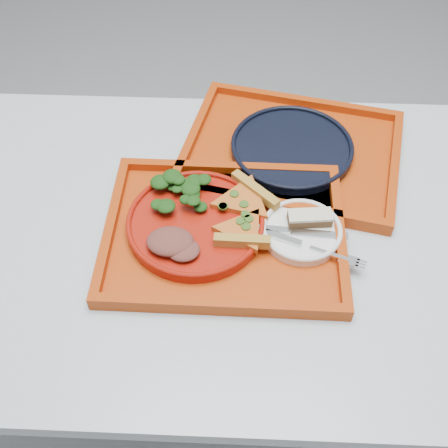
{
  "coord_description": "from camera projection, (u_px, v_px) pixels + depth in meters",
  "views": [
    {
      "loc": [
        -0.03,
        -0.69,
        1.59
      ],
      "look_at": [
        -0.06,
        -0.01,
        0.78
      ],
      "focal_mm": 45.0,
      "sensor_mm": 36.0,
      "label": 1
    }
  ],
  "objects": [
    {
      "name": "fork",
      "position": [
        309.0,
        247.0,
        1.02
      ],
      "size": [
        0.18,
        0.09,
        0.01
      ],
      "primitive_type": "cube",
      "rotation": [
        0.0,
        0.0,
        -0.36
      ],
      "color": "silver",
      "rests_on": "side_plate"
    },
    {
      "name": "salad_heap",
      "position": [
        181.0,
        191.0,
        1.08
      ],
      "size": [
        0.1,
        0.09,
        0.05
      ],
      "primitive_type": "ellipsoid",
      "color": "black",
      "rests_on": "dinner_plate"
    },
    {
      "name": "side_plate",
      "position": [
        301.0,
        232.0,
        1.05
      ],
      "size": [
        0.15,
        0.15,
        0.01
      ],
      "primitive_type": "cylinder",
      "color": "white",
      "rests_on": "tray_main"
    },
    {
      "name": "pizza_slice_b",
      "position": [
        243.0,
        199.0,
        1.08
      ],
      "size": [
        0.17,
        0.18,
        0.02
      ],
      "primitive_type": null,
      "rotation": [
        0.0,
        0.0,
        3.94
      ],
      "color": "orange",
      "rests_on": "dinner_plate"
    },
    {
      "name": "pizza_slice_a",
      "position": [
        243.0,
        229.0,
        1.03
      ],
      "size": [
        0.1,
        0.12,
        0.02
      ],
      "primitive_type": null,
      "rotation": [
        0.0,
        0.0,
        1.55
      ],
      "color": "orange",
      "rests_on": "dinner_plate"
    },
    {
      "name": "meat_portion",
      "position": [
        170.0,
        241.0,
        1.01
      ],
      "size": [
        0.09,
        0.07,
        0.03
      ],
      "primitive_type": "ellipsoid",
      "color": "brown",
      "rests_on": "dinner_plate"
    },
    {
      "name": "ground",
      "position": [
        244.0,
        390.0,
        1.66
      ],
      "size": [
        10.0,
        10.0,
        0.0
      ],
      "primitive_type": "plane",
      "color": "gray",
      "rests_on": "ground"
    },
    {
      "name": "dessert_bar",
      "position": [
        310.0,
        218.0,
        1.05
      ],
      "size": [
        0.08,
        0.04,
        0.02
      ],
      "rotation": [
        0.0,
        0.0,
        0.1
      ],
      "color": "#4C2719",
      "rests_on": "side_plate"
    },
    {
      "name": "tray_far",
      "position": [
        291.0,
        154.0,
        1.21
      ],
      "size": [
        0.51,
        0.44,
        0.01
      ],
      "primitive_type": "cube",
      "rotation": [
        0.0,
        0.0,
        -0.21
      ],
      "color": "#A83308",
      "rests_on": "table"
    },
    {
      "name": "tray_main",
      "position": [
        224.0,
        234.0,
        1.07
      ],
      "size": [
        0.45,
        0.35,
        0.01
      ],
      "primitive_type": "cube",
      "rotation": [
        0.0,
        0.0,
        -0.01
      ],
      "color": "#A83308",
      "rests_on": "table"
    },
    {
      "name": "dinner_plate",
      "position": [
        196.0,
        224.0,
        1.06
      ],
      "size": [
        0.26,
        0.26,
        0.02
      ],
      "primitive_type": "cylinder",
      "color": "#9C160A",
      "rests_on": "tray_main"
    },
    {
      "name": "navy_plate",
      "position": [
        292.0,
        149.0,
        1.2
      ],
      "size": [
        0.26,
        0.26,
        0.02
      ],
      "primitive_type": "cylinder",
      "color": "black",
      "rests_on": "tray_far"
    },
    {
      "name": "knife",
      "position": [
        298.0,
        231.0,
        1.04
      ],
      "size": [
        0.19,
        0.03,
        0.01
      ],
      "primitive_type": "cube",
      "rotation": [
        0.0,
        0.0,
        -0.07
      ],
      "color": "silver",
      "rests_on": "side_plate"
    },
    {
      "name": "table",
      "position": [
        253.0,
        252.0,
        1.14
      ],
      "size": [
        1.6,
        0.8,
        0.75
      ],
      "color": "#AAB7BF",
      "rests_on": "ground"
    }
  ]
}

